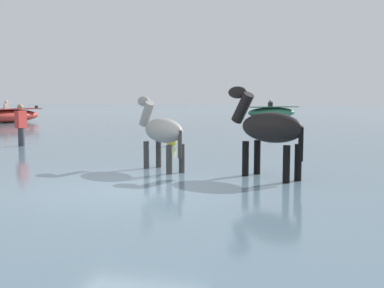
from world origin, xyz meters
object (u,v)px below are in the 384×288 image
object	(u,v)px
boat_far_offshore	(7,116)
boat_far_inshore	(272,112)
person_spectator_far	(21,128)
channel_buoy	(171,141)
horse_lead_grey	(162,132)
horse_trailing_black	(268,130)

from	to	relation	value
boat_far_offshore	boat_far_inshore	bearing A→B (deg)	32.11
boat_far_offshore	person_spectator_far	size ratio (longest dim) A/B	2.44
boat_far_inshore	channel_buoy	distance (m)	17.83
horse_lead_grey	person_spectator_far	world-z (taller)	horse_lead_grey
horse_trailing_black	boat_far_offshore	size ratio (longest dim) A/B	0.54
horse_lead_grey	horse_trailing_black	size ratio (longest dim) A/B	0.90
horse_trailing_black	boat_far_inshore	xyz separation A→B (m)	(-2.37, 22.80, -0.58)
boat_far_offshore	channel_buoy	distance (m)	15.52
person_spectator_far	horse_trailing_black	bearing A→B (deg)	-24.77
horse_trailing_black	person_spectator_far	world-z (taller)	horse_trailing_black
horse_trailing_black	boat_far_offshore	distance (m)	21.49
boat_far_inshore	boat_far_offshore	distance (m)	16.30
boat_far_inshore	boat_far_offshore	xyz separation A→B (m)	(-13.81, -8.66, 0.01)
boat_far_offshore	channel_buoy	world-z (taller)	boat_far_offshore
horse_lead_grey	person_spectator_far	bearing A→B (deg)	149.68
person_spectator_far	channel_buoy	size ratio (longest dim) A/B	2.15
boat_far_inshore	person_spectator_far	bearing A→B (deg)	-107.17
channel_buoy	horse_trailing_black	bearing A→B (deg)	-54.18
horse_lead_grey	person_spectator_far	distance (m)	6.82
horse_trailing_black	person_spectator_far	size ratio (longest dim) A/B	1.31
boat_far_inshore	person_spectator_far	world-z (taller)	person_spectator_far
boat_far_inshore	horse_lead_grey	bearing A→B (deg)	-89.97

